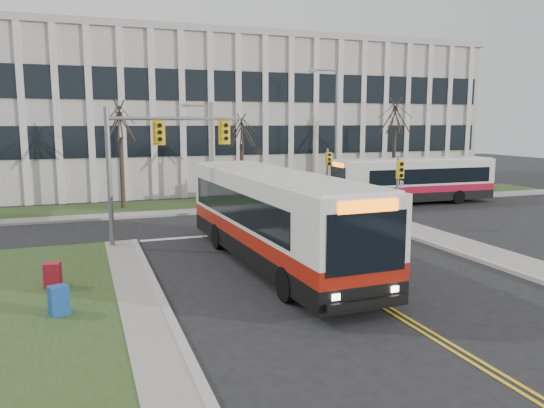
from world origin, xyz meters
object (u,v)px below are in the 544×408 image
at_px(directory_sign, 252,187).
at_px(bus_cross, 414,182).
at_px(bus_main, 274,220).
at_px(newspaper_box_blue, 59,302).
at_px(newspaper_box_red, 53,277).
at_px(streetlight, 334,127).

height_order(directory_sign, bus_cross, bus_cross).
height_order(bus_main, newspaper_box_blue, bus_main).
relative_size(directory_sign, newspaper_box_blue, 2.11).
distance_m(newspaper_box_blue, newspaper_box_red, 2.77).
bearing_deg(streetlight, newspaper_box_red, -140.17).
relative_size(streetlight, newspaper_box_red, 9.68).
relative_size(bus_main, newspaper_box_red, 14.03).
distance_m(directory_sign, newspaper_box_blue, 22.06).
xyz_separation_m(streetlight, newspaper_box_red, (-17.53, -14.62, -4.72)).
relative_size(bus_cross, newspaper_box_red, 12.00).
height_order(streetlight, newspaper_box_red, streetlight).
bearing_deg(newspaper_box_blue, bus_cross, 15.94).
bearing_deg(newspaper_box_blue, newspaper_box_red, 77.56).
relative_size(streetlight, bus_main, 0.69).
relative_size(streetlight, newspaper_box_blue, 9.68).
height_order(bus_main, bus_cross, bus_main).
bearing_deg(newspaper_box_blue, directory_sign, 39.75).
distance_m(streetlight, newspaper_box_red, 23.31).
bearing_deg(bus_cross, directory_sign, -108.02).
bearing_deg(directory_sign, streetlight, -13.23).
bearing_deg(newspaper_box_red, bus_main, 15.96).
bearing_deg(newspaper_box_red, streetlight, 51.17).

